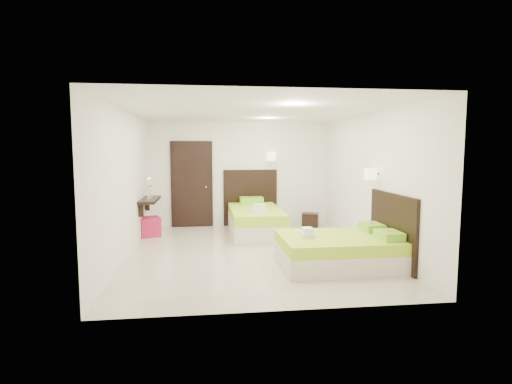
{
  "coord_description": "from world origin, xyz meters",
  "views": [
    {
      "loc": [
        -0.84,
        -7.23,
        1.9
      ],
      "look_at": [
        0.1,
        0.3,
        1.1
      ],
      "focal_mm": 28.0,
      "sensor_mm": 36.0,
      "label": 1
    }
  ],
  "objects": [
    {
      "name": "ottoman",
      "position": [
        -2.1,
        1.68,
        0.21
      ],
      "size": [
        0.54,
        0.54,
        0.42
      ],
      "primitive_type": "cube",
      "rotation": [
        0.0,
        0.0,
        0.32
      ],
      "color": "#A3153A",
      "rests_on": "ground"
    },
    {
      "name": "console_shelf",
      "position": [
        -2.08,
        1.6,
        0.82
      ],
      "size": [
        0.35,
        1.2,
        0.78
      ],
      "color": "black",
      "rests_on": "ground"
    },
    {
      "name": "floor",
      "position": [
        0.0,
        0.0,
        0.0
      ],
      "size": [
        5.5,
        5.5,
        0.0
      ],
      "primitive_type": "plane",
      "color": "beige",
      "rests_on": "ground"
    },
    {
      "name": "door",
      "position": [
        -1.2,
        2.7,
        1.05
      ],
      "size": [
        1.02,
        0.15,
        2.14
      ],
      "color": "black",
      "rests_on": "ground"
    },
    {
      "name": "bed_double",
      "position": [
        1.38,
        -1.02,
        0.28
      ],
      "size": [
        1.9,
        1.62,
        1.57
      ],
      "color": "beige",
      "rests_on": "ground"
    },
    {
      "name": "nightstand",
      "position": [
        1.7,
        2.28,
        0.17
      ],
      "size": [
        0.48,
        0.45,
        0.35
      ],
      "primitive_type": "cube",
      "rotation": [
        0.0,
        0.0,
        -0.34
      ],
      "color": "black",
      "rests_on": "ground"
    },
    {
      "name": "bed_single",
      "position": [
        0.26,
        1.71,
        0.33
      ],
      "size": [
        1.35,
        2.25,
        1.86
      ],
      "color": "beige",
      "rests_on": "ground"
    }
  ]
}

